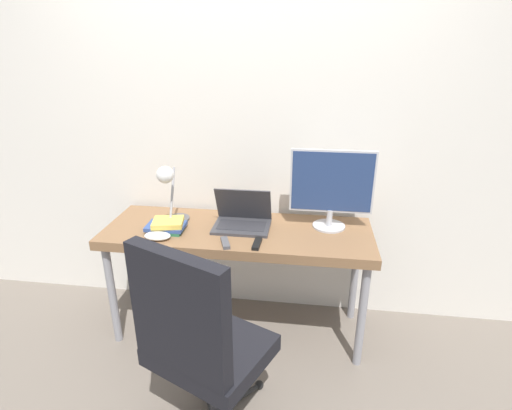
{
  "coord_description": "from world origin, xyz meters",
  "views": [
    {
      "loc": [
        0.42,
        -1.93,
        1.82
      ],
      "look_at": [
        0.12,
        0.26,
        0.94
      ],
      "focal_mm": 28.0,
      "sensor_mm": 36.0,
      "label": 1
    }
  ],
  "objects": [
    {
      "name": "desk",
      "position": [
        0.0,
        0.29,
        0.68
      ],
      "size": [
        1.67,
        0.58,
        0.76
      ],
      "color": "brown",
      "rests_on": "ground_plane"
    },
    {
      "name": "laptop",
      "position": [
        0.02,
        0.33,
        0.81
      ],
      "size": [
        0.35,
        0.26,
        0.25
      ],
      "color": "#38383D",
      "rests_on": "desk"
    },
    {
      "name": "tv_remote",
      "position": [
        -0.03,
        0.08,
        0.77
      ],
      "size": [
        0.08,
        0.14,
        0.02
      ],
      "color": "#4C4C51",
      "rests_on": "desk"
    },
    {
      "name": "media_remote",
      "position": [
        0.15,
        0.09,
        0.77
      ],
      "size": [
        0.04,
        0.14,
        0.02
      ],
      "color": "black",
      "rests_on": "desk"
    },
    {
      "name": "office_chair",
      "position": [
        -0.04,
        -0.53,
        0.59
      ],
      "size": [
        0.66,
        0.65,
        1.07
      ],
      "color": "black",
      "rests_on": "ground_plane"
    },
    {
      "name": "desk_lamp",
      "position": [
        -0.41,
        0.26,
        1.02
      ],
      "size": [
        0.15,
        0.29,
        0.41
      ],
      "color": "#4C4C51",
      "rests_on": "desk"
    },
    {
      "name": "book_stack",
      "position": [
        -0.43,
        0.2,
        0.79
      ],
      "size": [
        0.24,
        0.19,
        0.07
      ],
      "color": "#286B47",
      "rests_on": "desk"
    },
    {
      "name": "ground_plane",
      "position": [
        0.0,
        0.0,
        0.0
      ],
      "size": [
        12.0,
        12.0,
        0.0
      ],
      "primitive_type": "plane",
      "color": "#70665B"
    },
    {
      "name": "game_controller",
      "position": [
        -0.45,
        0.09,
        0.78
      ],
      "size": [
        0.16,
        0.1,
        0.04
      ],
      "color": "white",
      "rests_on": "desk"
    },
    {
      "name": "monitor",
      "position": [
        0.57,
        0.41,
        1.03
      ],
      "size": [
        0.51,
        0.2,
        0.5
      ],
      "color": "#B7B7BC",
      "rests_on": "desk"
    },
    {
      "name": "wall_back",
      "position": [
        0.0,
        0.65,
        1.3
      ],
      "size": [
        8.0,
        0.05,
        2.6
      ],
      "color": "silver",
      "rests_on": "ground_plane"
    }
  ]
}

